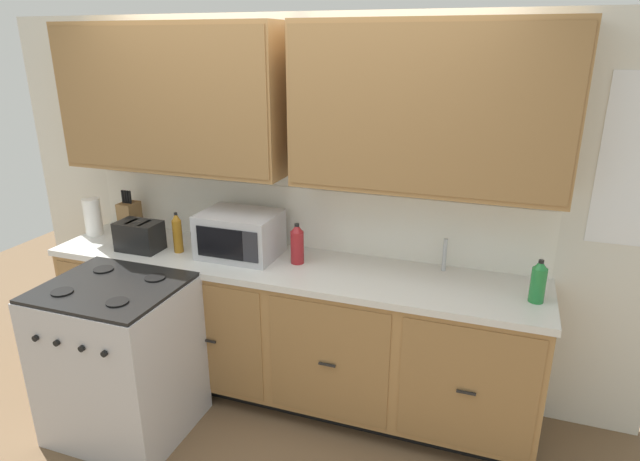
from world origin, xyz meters
The scene contains 12 objects.
ground_plane centered at (0.00, 0.00, 0.00)m, with size 8.00×8.00×0.00m, color brown.
wall_unit centered at (0.00, 0.50, 1.63)m, with size 4.26×0.40×2.38m.
counter_run centered at (0.00, 0.30, 0.48)m, with size 3.09×0.64×0.93m.
stove_range centered at (-0.78, -0.33, 0.47)m, with size 0.76×0.68×0.95m.
microwave centered at (-0.32, 0.33, 1.07)m, with size 0.48×0.37×0.28m.
toaster centered at (-0.97, 0.19, 1.03)m, with size 0.28×0.18×0.19m.
knife_block centered at (-1.25, 0.45, 1.05)m, with size 0.11×0.14×0.31m.
sink_faucet centered at (0.93, 0.51, 1.03)m, with size 0.02×0.02×0.20m, color #B2B5BA.
paper_towel_roll centered at (-1.46, 0.33, 1.06)m, with size 0.12×0.12×0.26m, color white.
bottle_green centered at (1.44, 0.26, 1.05)m, with size 0.08×0.08×0.23m.
bottle_red centered at (0.07, 0.33, 1.06)m, with size 0.08×0.08×0.25m.
bottle_amber centered at (-0.72, 0.25, 1.06)m, with size 0.06×0.06×0.27m.
Camera 1 is at (1.21, -2.48, 2.21)m, focal length 30.08 mm.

